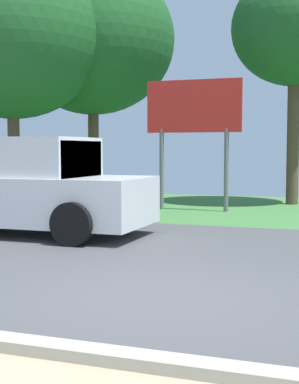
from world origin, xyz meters
name	(u,v)px	position (x,y,z in m)	size (l,w,h in m)	color
ground_plane	(216,255)	(0.00, 2.95, -0.05)	(40.00, 22.00, 0.20)	#4C4C4F
pickup_truck	(20,189)	(-4.11, 3.70, 0.87)	(5.20, 2.28, 1.88)	silver
roadside_billboard	(194,116)	(-1.99, 8.88, 2.55)	(2.60, 0.12, 3.50)	slate
tree_left_far	(12,36)	(-7.66, 9.00, 5.03)	(5.46, 5.46, 7.52)	brown
tree_center_back	(295,29)	(0.36, 11.53, 5.18)	(3.74, 3.74, 6.92)	brown
tree_right_mid	(93,40)	(-6.18, 11.52, 5.27)	(5.44, 5.44, 7.75)	brown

